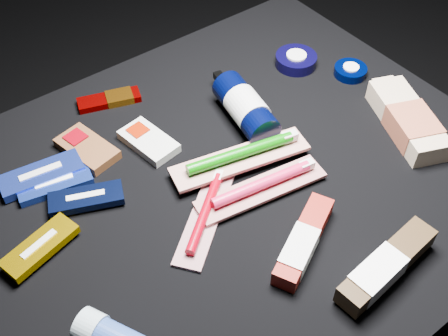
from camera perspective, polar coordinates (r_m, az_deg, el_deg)
ground at (r=1.27m, az=-0.28°, el=-13.46°), size 3.00×3.00×0.00m
cloth_table at (r=1.10m, az=-0.31°, el=-8.41°), size 0.98×0.78×0.40m
luna_bar_0 at (r=0.97m, az=-16.81°, el=-1.56°), size 0.13×0.07×0.02m
luna_bar_1 at (r=0.99m, az=-18.04°, el=-0.67°), size 0.14×0.07×0.02m
luna_bar_2 at (r=0.93m, az=-13.82°, el=-3.01°), size 0.13×0.09×0.02m
luna_bar_3 at (r=0.89m, az=-18.19°, el=-7.61°), size 0.13×0.07×0.02m
clif_bar_0 at (r=1.02m, az=-13.89°, el=2.05°), size 0.08×0.12×0.02m
clif_bar_1 at (r=1.01m, az=-7.83°, el=2.82°), size 0.07×0.12×0.02m
power_bar at (r=1.11m, az=-11.24°, el=6.88°), size 0.12×0.07×0.01m
lotion_bottle at (r=1.03m, az=2.21°, el=6.10°), size 0.09×0.20×0.06m
cream_tin_upper at (r=1.18m, az=7.32°, el=10.82°), size 0.08×0.08×0.03m
cream_tin_lower at (r=1.18m, az=12.72°, el=9.60°), size 0.07×0.07×0.02m
bodywash_bottle at (r=1.07m, az=18.19°, el=4.57°), size 0.14×0.21×0.04m
toothbrush_pack_0 at (r=0.89m, az=-1.89°, el=-4.64°), size 0.19×0.16×0.02m
toothbrush_pack_1 at (r=0.92m, az=3.98°, el=-1.85°), size 0.23×0.09×0.03m
toothbrush_pack_2 at (r=0.95m, az=1.86°, el=1.28°), size 0.25×0.11×0.03m
toothpaste_carton_red at (r=0.86m, az=7.93°, el=-7.68°), size 0.17×0.11×0.03m
toothpaste_carton_green at (r=0.85m, az=15.88°, el=-9.79°), size 0.19×0.06×0.04m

